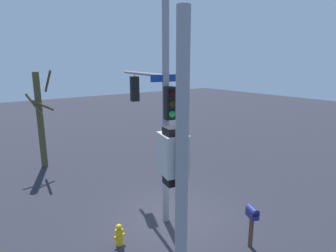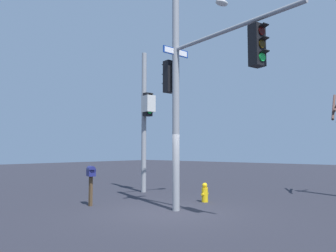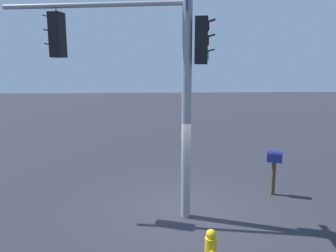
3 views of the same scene
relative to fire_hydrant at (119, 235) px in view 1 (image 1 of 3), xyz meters
name	(u,v)px [view 1 (image 1 of 3)]	position (x,y,z in m)	size (l,w,h in m)	color
ground_plane	(174,217)	(2.44, 0.26, -0.34)	(80.00, 80.00, 0.00)	#292933
main_signal_pole_assembly	(155,97)	(2.03, 0.89, 4.27)	(3.57, 5.24, 8.13)	gray
secondary_pole_assembly	(177,179)	(-0.51, -3.67, 3.38)	(0.58, 0.83, 6.70)	gray
fire_hydrant	(119,235)	(0.00, 0.00, 0.00)	(0.38, 0.24, 0.73)	yellow
mailbox	(252,216)	(3.36, -2.60, 0.76)	(0.39, 0.50, 1.41)	#4C3823
bare_tree_behind_pole	(40,119)	(-0.25, 8.90, 2.45)	(1.35, 1.38, 5.45)	#484627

